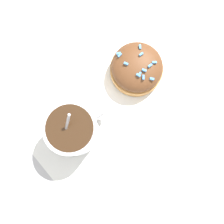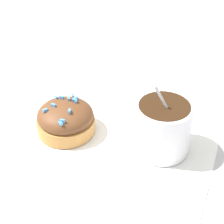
{
  "view_description": "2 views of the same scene",
  "coord_description": "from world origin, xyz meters",
  "views": [
    {
      "loc": [
        -0.05,
        -0.07,
        0.52
      ],
      "look_at": [
        -0.01,
        -0.02,
        0.04
      ],
      "focal_mm": 50.0,
      "sensor_mm": 36.0,
      "label": 1
    },
    {
      "loc": [
        -0.16,
        0.4,
        0.37
      ],
      "look_at": [
        0.01,
        -0.01,
        0.04
      ],
      "focal_mm": 60.0,
      "sensor_mm": 36.0,
      "label": 2
    }
  ],
  "objects": [
    {
      "name": "frosted_pastry",
      "position": [
        0.07,
        0.01,
        0.02
      ],
      "size": [
        0.09,
        0.09,
        0.05
      ],
      "color": "#C18442",
      "rests_on": "paper_napkin"
    },
    {
      "name": "coffee_cup",
      "position": [
        -0.07,
        0.0,
        0.04
      ],
      "size": [
        0.11,
        0.08,
        0.11
      ],
      "color": "white",
      "rests_on": "paper_napkin"
    },
    {
      "name": "ground_plane",
      "position": [
        0.0,
        0.0,
        0.0
      ],
      "size": [
        3.0,
        3.0,
        0.0
      ],
      "primitive_type": "plane",
      "color": "#B2B2B7"
    },
    {
      "name": "paper_napkin",
      "position": [
        0.0,
        0.0,
        0.0
      ],
      "size": [
        0.3,
        0.29,
        0.0
      ],
      "color": "white",
      "rests_on": "ground_plane"
    }
  ]
}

